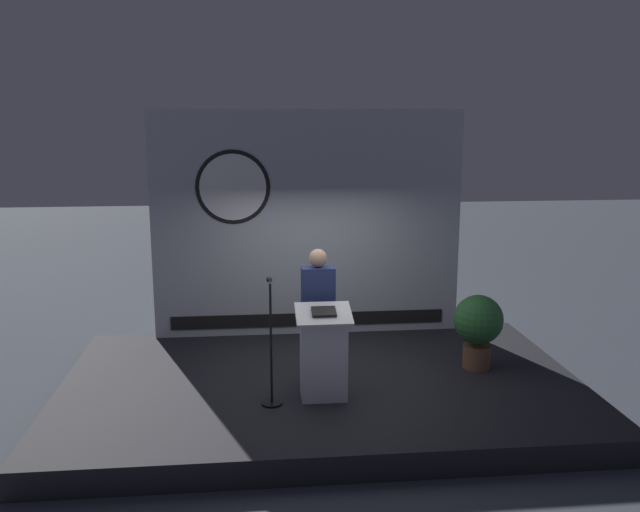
% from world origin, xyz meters
% --- Properties ---
extents(ground_plane, '(40.00, 40.00, 0.00)m').
position_xyz_m(ground_plane, '(0.00, 0.00, 0.00)').
color(ground_plane, '#383D47').
extents(stage_platform, '(6.40, 4.00, 0.30)m').
position_xyz_m(stage_platform, '(0.00, 0.00, 0.15)').
color(stage_platform, black).
rests_on(stage_platform, ground).
extents(banner_display, '(4.56, 0.12, 3.33)m').
position_xyz_m(banner_display, '(-0.02, 1.85, 1.96)').
color(banner_display, '#B2B7C1').
rests_on(banner_display, stage_platform).
extents(podium, '(0.64, 0.50, 1.09)m').
position_xyz_m(podium, '(-0.03, -0.57, 0.82)').
color(podium, silver).
rests_on(podium, stage_platform).
extents(speaker_person, '(0.40, 0.26, 1.67)m').
position_xyz_m(speaker_person, '(-0.05, -0.09, 1.15)').
color(speaker_person, black).
rests_on(speaker_person, stage_platform).
extents(microphone_stand, '(0.24, 0.53, 1.42)m').
position_xyz_m(microphone_stand, '(-0.64, -0.67, 0.80)').
color(microphone_stand, black).
rests_on(microphone_stand, stage_platform).
extents(potted_plant, '(0.64, 0.64, 0.97)m').
position_xyz_m(potted_plant, '(2.05, 0.16, 0.89)').
color(potted_plant, brown).
rests_on(potted_plant, stage_platform).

